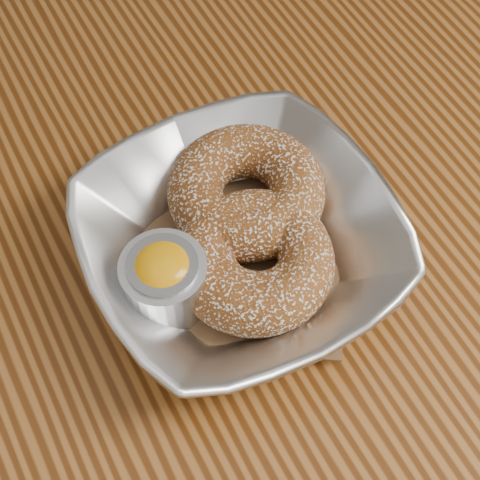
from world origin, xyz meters
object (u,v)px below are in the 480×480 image
table (281,325)px  ramekin (165,280)px  donut_front (254,261)px  donut_back (246,191)px  donut_extra (257,255)px  serving_bowl (240,243)px

table → ramekin: bearing=171.5°
donut_front → donut_back: bearing=66.9°
donut_back → ramekin: ramekin is taller
table → donut_extra: bearing=169.8°
serving_bowl → donut_front: bearing=-88.2°
serving_bowl → donut_extra: serving_bowl is taller
donut_front → donut_extra: 0.01m
donut_back → donut_extra: bearing=-110.0°
donut_extra → donut_back: bearing=70.0°
donut_back → ramekin: (-0.08, -0.04, 0.00)m
table → ramekin: 0.16m
table → donut_back: size_ratio=10.76×
table → donut_extra: (-0.02, 0.00, 0.13)m
donut_front → donut_extra: donut_front is taller
ramekin → serving_bowl: bearing=5.8°
donut_back → donut_extra: (-0.02, -0.05, -0.00)m
serving_bowl → ramekin: ramekin is taller
table → serving_bowl: size_ratio=5.70×
serving_bowl → donut_back: bearing=55.7°
donut_back → donut_front: bearing=-113.1°
serving_bowl → donut_extra: size_ratio=2.09×
donut_back → donut_front: donut_back is taller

